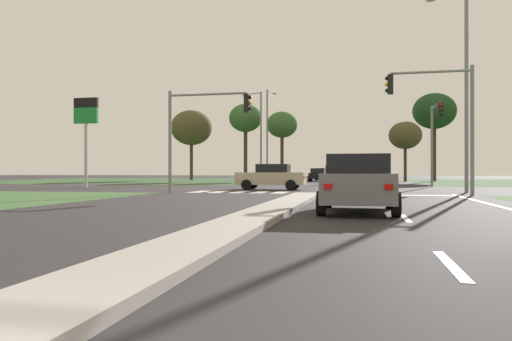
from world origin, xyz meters
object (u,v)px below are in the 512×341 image
car_black_second (318,175)px  car_grey_fourth (358,183)px  traffic_signal_near_left (200,122)px  street_lamp_fourth (268,131)px  street_lamp_third (259,132)px  street_lamp_second (463,83)px  treeline_fourth (405,136)px  treeline_fifth (434,111)px  pedestrian_at_median (327,171)px  treeline_second (246,119)px  fuel_price_totem (86,122)px  car_blue_third (324,174)px  traffic_signal_near_right (442,108)px  traffic_signal_far_right (435,130)px  car_beige_near (271,177)px  treeline_third (282,125)px  treeline_near (191,128)px

car_black_second → car_grey_fourth: (4.62, -41.10, 0.06)m
traffic_signal_near_left → street_lamp_fourth: bearing=93.9°
street_lamp_third → street_lamp_second: bearing=-55.3°
car_black_second → treeline_fourth: size_ratio=0.63×
treeline_fifth → pedestrian_at_median: bearing=-121.9°
street_lamp_third → treeline_second: street_lamp_third is taller
street_lamp_third → treeline_fourth: street_lamp_third is taller
street_lamp_fourth → fuel_price_totem: 25.41m
pedestrian_at_median → treeline_second: size_ratio=0.18×
traffic_signal_near_left → pedestrian_at_median: traffic_signal_near_left is taller
car_blue_third → street_lamp_third: bearing=66.2°
traffic_signal_near_right → treeline_fourth: (1.08, 31.50, 0.92)m
traffic_signal_far_right → street_lamp_third: (-15.83, 14.92, 1.34)m
car_grey_fourth → treeline_second: treeline_second is taller
street_lamp_fourth → car_black_second: bearing=2.6°
car_beige_near → street_lamp_second: 12.18m
street_lamp_fourth → treeline_fifth: 19.22m
car_beige_near → fuel_price_totem: size_ratio=0.68×
treeline_fifth → street_lamp_second: bearing=-95.3°
street_lamp_third → fuel_price_totem: size_ratio=1.53×
traffic_signal_far_right → street_lamp_fourth: 24.29m
car_beige_near → fuel_price_totem: fuel_price_totem is taller
treeline_second → car_blue_third: bearing=32.0°
treeline_fourth → car_black_second: bearing=-174.3°
car_black_second → fuel_price_totem: (-14.27, -24.16, 3.88)m
car_beige_near → treeline_fourth: treeline_fourth is taller
treeline_fourth → treeline_fifth: treeline_fifth is taller
car_grey_fourth → pedestrian_at_median: pedestrian_at_median is taller
car_beige_near → pedestrian_at_median: 11.37m
car_beige_near → traffic_signal_far_right: bearing=-59.0°
pedestrian_at_median → treeline_second: 22.18m
street_lamp_fourth → treeline_fifth: (18.72, 3.75, 2.20)m
car_grey_fourth → treeline_third: (-9.15, 43.68, 5.86)m
traffic_signal_near_right → traffic_signal_far_right: bearing=83.3°
traffic_signal_far_right → street_lamp_fourth: size_ratio=0.57×
car_grey_fourth → street_lamp_fourth: street_lamp_fourth is taller
traffic_signal_near_right → treeline_fifth: 34.55m
car_beige_near → traffic_signal_near_right: 11.20m
car_grey_fourth → car_beige_near: bearing=108.7°
traffic_signal_near_left → street_lamp_second: bearing=13.8°
car_blue_third → street_lamp_fourth: size_ratio=0.40×
treeline_near → street_lamp_third: bearing=-39.6°
treeline_near → treeline_second: (7.63, -1.42, 0.87)m
car_black_second → street_lamp_fourth: size_ratio=0.40×
treeline_near → treeline_fourth: (26.51, -4.24, -1.72)m
street_lamp_third → car_blue_third: bearing=66.2°
car_grey_fourth → treeline_second: bearing=107.3°
car_blue_third → fuel_price_totem: (-14.22, -33.72, 3.84)m
street_lamp_fourth → fuel_price_totem: street_lamp_fourth is taller
car_blue_third → treeline_fourth: treeline_fourth is taller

